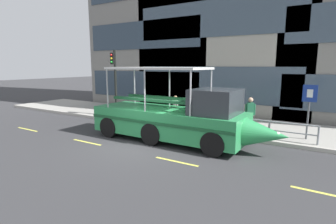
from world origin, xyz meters
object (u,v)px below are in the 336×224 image
Objects in this scene: parking_sign at (309,103)px; pedestrian_mid_right at (175,107)px; duck_tour_boat at (178,118)px; traffic_light_pole at (115,77)px; pedestrian_mid_left at (206,108)px; pedestrian_near_bow at (250,111)px.

parking_sign is 6.90m from pedestrian_mid_right.
traffic_light_pole is at bearing 157.64° from duck_tour_boat.
duck_tour_boat is at bearing -90.29° from pedestrian_mid_left.
parking_sign is 1.54× the size of pedestrian_mid_right.
pedestrian_near_bow is at bearing -7.34° from pedestrian_mid_left.
traffic_light_pole is 11.37m from parking_sign.
pedestrian_mid_left is (6.20, 0.62, -1.64)m from traffic_light_pole.
parking_sign is 0.27× the size of duck_tour_boat.
pedestrian_near_bow reaches higher than pedestrian_mid_right.
traffic_light_pole is 6.45m from pedestrian_mid_left.
duck_tour_boat is 5.66× the size of pedestrian_mid_right.
pedestrian_near_bow is (8.75, 0.29, -1.54)m from traffic_light_pole.
traffic_light_pole reaches higher than duck_tour_boat.
pedestrian_mid_right reaches higher than pedestrian_mid_left.
traffic_light_pole is 6.90m from duck_tour_boat.
traffic_light_pole is 2.67× the size of pedestrian_mid_right.
parking_sign is 2.65m from pedestrian_near_bow.
parking_sign is at bearing 1.16° from pedestrian_mid_right.
pedestrian_mid_right is at bearing -178.84° from parking_sign.
duck_tour_boat reaches higher than parking_sign.
pedestrian_mid_right is (-1.74, -0.41, 0.01)m from pedestrian_mid_left.
traffic_light_pole is 2.44× the size of pedestrian_near_bow.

